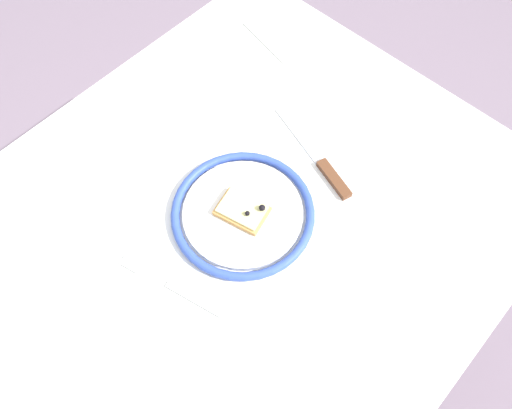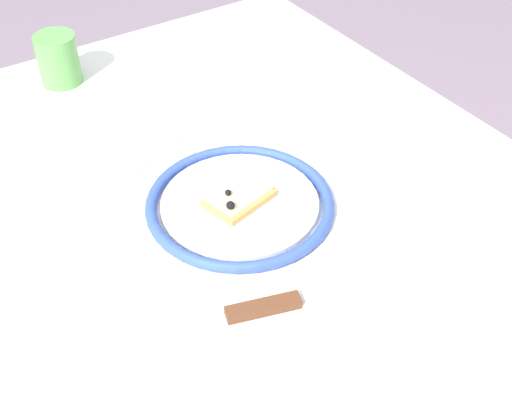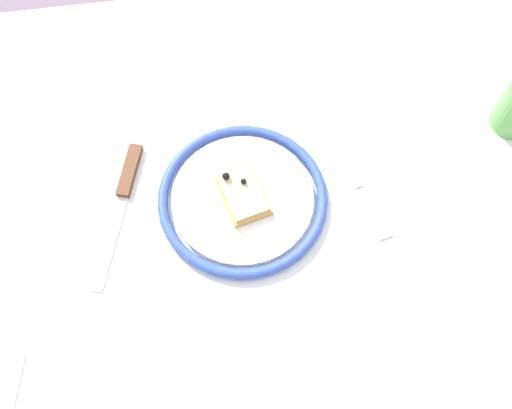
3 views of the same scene
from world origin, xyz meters
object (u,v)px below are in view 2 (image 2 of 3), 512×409
(plate, at_px, (239,204))
(cup, at_px, (58,59))
(dining_table, at_px, (230,243))
(fork, at_px, (175,144))
(knife, at_px, (290,302))
(pizza_slice_near, at_px, (238,197))

(plate, relative_size, cup, 2.97)
(dining_table, xyz_separation_m, fork, (-0.15, -0.00, 0.09))
(plate, relative_size, knife, 1.10)
(plate, height_order, cup, cup)
(knife, bearing_deg, fork, 173.73)
(pizza_slice_near, relative_size, knife, 0.42)
(dining_table, xyz_separation_m, pizza_slice_near, (0.03, -0.00, 0.11))
(dining_table, height_order, pizza_slice_near, pizza_slice_near)
(knife, bearing_deg, dining_table, 168.35)
(dining_table, relative_size, plate, 4.08)
(cup, bearing_deg, dining_table, 10.48)
(plate, xyz_separation_m, pizza_slice_near, (-0.00, -0.00, 0.01))
(dining_table, bearing_deg, plate, -1.90)
(fork, height_order, cup, cup)
(fork, bearing_deg, dining_table, 1.28)
(plate, height_order, knife, plate)
(dining_table, bearing_deg, cup, -169.52)
(plate, distance_m, pizza_slice_near, 0.01)
(pizza_slice_near, bearing_deg, knife, -12.63)
(plate, height_order, fork, plate)
(dining_table, distance_m, fork, 0.18)
(dining_table, distance_m, knife, 0.23)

